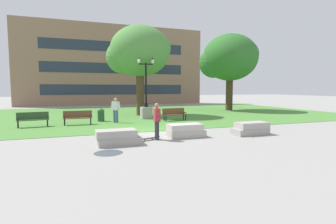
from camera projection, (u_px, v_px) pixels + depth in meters
ground_plane at (152, 132)px, 14.38m from camera, size 140.00×140.00×0.00m
grass_lawn at (121, 115)px, 23.75m from camera, size 40.00×20.00×0.02m
concrete_block_center at (118, 138)px, 11.07m from camera, size 1.87×0.90×0.64m
concrete_block_left at (186, 131)px, 12.84m from camera, size 1.80×0.90×0.64m
concrete_block_right at (251, 129)px, 13.51m from camera, size 1.83×0.90×0.64m
person_skateboarder at (157, 119)px, 12.09m from camera, size 0.26×0.62×1.71m
skateboard at (150, 138)px, 12.07m from camera, size 1.03×0.51×0.14m
puddle at (108, 153)px, 9.67m from camera, size 1.06×1.06×0.01m
park_bench_near_left at (78, 117)px, 17.03m from camera, size 1.82×0.59×0.90m
park_bench_near_right at (33, 118)px, 16.05m from camera, size 1.85×0.75×0.90m
park_bench_far_left at (174, 114)px, 19.21m from camera, size 1.85×0.72×0.90m
lamp_post_left at (146, 106)px, 20.49m from camera, size 1.32×0.80×4.72m
tree_far_right at (229, 58)px, 27.83m from camera, size 6.10×5.81×8.11m
tree_near_right at (139, 52)px, 22.66m from camera, size 5.44×5.18×7.78m
trash_bin at (101, 115)px, 18.79m from camera, size 0.49×0.49×0.96m
person_bystander_near_lawn at (116, 109)px, 18.04m from camera, size 0.62×0.53×1.71m
building_facade_distant at (116, 65)px, 37.42m from camera, size 26.38×1.03×11.35m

